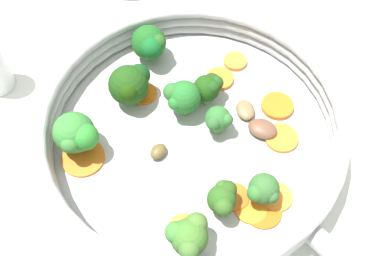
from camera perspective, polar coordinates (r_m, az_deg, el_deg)
name	(u,v)px	position (r m, az deg, el deg)	size (l,w,h in m)	color
ground_plane	(192,142)	(0.52, 0.00, -1.81)	(4.00, 4.00, 0.00)	white
skillet	(192,139)	(0.52, 0.00, -1.36)	(0.32, 0.32, 0.02)	#B2B5B7
skillet_rim_wall	(192,125)	(0.49, 0.00, 0.33)	(0.34, 0.34, 0.04)	#B4B6BB
skillet_rivet_left	(275,250)	(0.46, 10.47, -14.94)	(0.01, 0.01, 0.01)	#ADB7BB
skillet_rivet_right	(320,201)	(0.49, 15.92, -8.90)	(0.01, 0.01, 0.01)	#AEB1B5
carrot_slice_0	(232,60)	(0.57, 5.11, 8.58)	(0.03, 0.03, 0.01)	orange
carrot_slice_1	(144,94)	(0.54, -6.12, 4.37)	(0.03, 0.03, 0.00)	orange
carrot_slice_2	(185,231)	(0.46, -0.96, -12.89)	(0.04, 0.04, 0.01)	orange
carrot_slice_3	(234,197)	(0.47, 5.41, -8.70)	(0.03, 0.03, 0.00)	orange
carrot_slice_4	(282,138)	(0.51, 11.30, -1.26)	(0.04, 0.04, 0.00)	orange
carrot_slice_5	(251,209)	(0.47, 7.48, -10.14)	(0.03, 0.03, 0.00)	orange
carrot_slice_6	(83,158)	(0.51, -13.65, -3.68)	(0.05, 0.05, 0.00)	orange
carrot_slice_7	(220,79)	(0.55, 3.54, 6.28)	(0.03, 0.03, 0.01)	orange
carrot_slice_8	(277,106)	(0.54, 10.79, 2.77)	(0.04, 0.04, 0.01)	orange
carrot_slice_9	(263,211)	(0.47, 8.98, -10.37)	(0.04, 0.04, 0.00)	#E25C12
carrot_slice_10	(277,197)	(0.48, 10.69, -8.58)	(0.03, 0.03, 0.00)	orange
broccoli_floret_0	(130,85)	(0.52, -7.91, 5.44)	(0.05, 0.05, 0.05)	#88AF6D
broccoli_floret_1	(150,44)	(0.56, -5.37, 10.62)	(0.05, 0.05, 0.05)	#81B25E
broccoli_floret_2	(76,134)	(0.49, -14.52, -0.78)	(0.05, 0.05, 0.05)	#6D965A
broccoli_floret_3	(218,120)	(0.49, 3.33, 1.04)	(0.03, 0.03, 0.04)	#5F914B
broccoli_floret_4	(182,97)	(0.50, -1.28, 3.94)	(0.04, 0.04, 0.05)	#688A54
broccoli_floret_5	(263,190)	(0.46, 9.02, -7.79)	(0.03, 0.03, 0.04)	#7CA554
broccoli_floret_6	(189,236)	(0.43, -0.44, -13.57)	(0.04, 0.04, 0.05)	#7CB15C
broccoli_floret_7	(223,198)	(0.45, 3.93, -8.88)	(0.03, 0.04, 0.04)	#6B8456
broccoli_floret_8	(209,87)	(0.52, 2.13, 5.21)	(0.03, 0.04, 0.04)	#6BA259
mushroom_piece_0	(263,129)	(0.51, 8.95, -0.10)	(0.03, 0.03, 0.01)	brown
mushroom_piece_1	(245,110)	(0.52, 6.79, 2.29)	(0.03, 0.02, 0.01)	olive
mushroom_piece_2	(158,151)	(0.49, -4.30, -2.99)	(0.02, 0.02, 0.01)	brown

